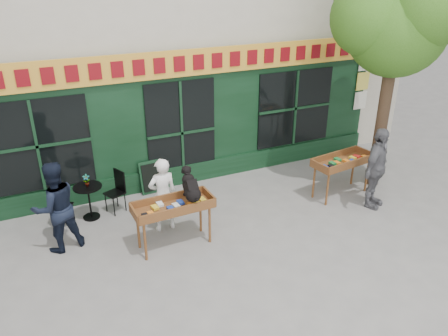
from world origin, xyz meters
The scene contains 13 objects.
ground centered at (0.00, 0.00, 0.00)m, with size 80.00×80.00×0.00m, color slate.
street_tree centered at (4.34, 0.36, 4.11)m, with size 3.05×2.90×5.60m.
book_cart_center centered at (-1.08, -0.13, 0.82)m, with size 1.52×0.66×0.99m.
dog centered at (-0.73, -0.18, 1.29)m, with size 0.34×0.60×0.60m, color black, non-canonical shape.
woman centered at (-1.08, 0.52, 0.79)m, with size 0.58×0.38×1.58m, color white.
book_cart_right centered at (3.19, 0.20, 0.82)m, with size 1.57×0.81×0.99m.
man_right centered at (3.49, -0.55, 0.93)m, with size 1.09×0.45×1.86m, color #58585D.
bistro_table centered at (-2.39, 1.60, 0.54)m, with size 0.60×0.60×0.76m.
bistro_chair_left centered at (-3.02, 1.53, 0.56)m, with size 0.47×0.47×0.95m.
bistro_chair_right centered at (-1.76, 1.69, 0.56)m, with size 0.48×0.48×0.95m.
potted_plant centered at (-2.39, 1.60, 0.90)m, with size 0.14×0.10×0.27m, color gray.
man_left centered at (-3.09, 0.70, 0.90)m, with size 0.88×0.68×1.80m, color black.
chalkboard centered at (-0.84, 2.19, 0.40)m, with size 0.57×0.23×0.79m.
Camera 1 is at (-3.22, -7.02, 4.97)m, focal length 35.00 mm.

